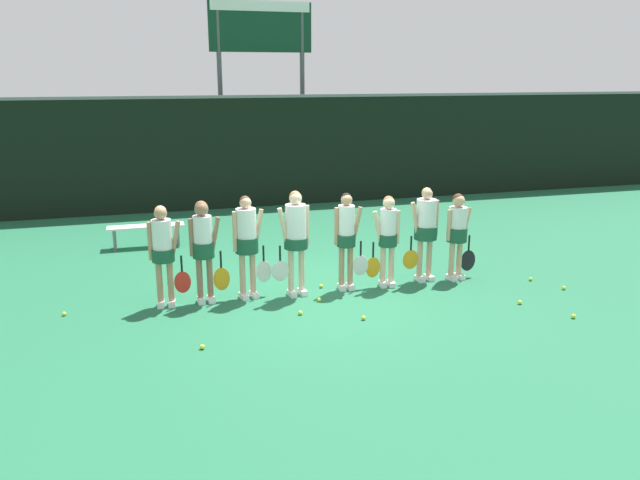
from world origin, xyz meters
name	(u,v)px	position (x,y,z in m)	size (l,w,h in m)	color
ground_plane	(320,292)	(0.00, 0.00, 0.00)	(140.00, 140.00, 0.00)	#216642
fence_windscreen	(246,152)	(0.00, 7.42, 1.57)	(60.00, 0.08, 3.11)	black
scoreboard	(261,49)	(0.79, 8.88, 4.36)	(3.01, 0.15, 5.68)	#515156
bench_courtside	(146,229)	(-2.82, 3.88, 0.41)	(1.63, 0.36, 0.48)	silver
player_0	(163,248)	(-2.59, 0.07, 0.98)	(0.63, 0.36, 1.67)	tan
player_1	(204,243)	(-1.95, 0.07, 1.01)	(0.63, 0.35, 1.71)	#8C664C
player_2	(247,238)	(-1.24, 0.09, 1.03)	(0.65, 0.38, 1.75)	tan
player_3	(296,234)	(-0.43, -0.02, 1.09)	(0.68, 0.40, 1.81)	beige
player_4	(347,234)	(0.49, 0.03, 1.00)	(0.61, 0.33, 1.72)	tan
player_5	(388,234)	(1.23, -0.01, 0.95)	(0.60, 0.33, 1.63)	beige
player_6	(426,226)	(2.01, 0.09, 1.02)	(0.70, 0.41, 1.72)	tan
player_7	(457,229)	(2.60, 0.00, 0.94)	(0.66, 0.37, 1.60)	tan
tennis_ball_0	(202,347)	(-2.21, -1.78, 0.04)	(0.07, 0.07, 0.07)	#CCE033
tennis_ball_1	(564,288)	(4.15, -1.08, 0.03)	(0.07, 0.07, 0.07)	#CCE033
tennis_ball_2	(531,279)	(3.88, -0.50, 0.03)	(0.07, 0.07, 0.07)	#CCE033
tennis_ball_3	(300,313)	(-0.60, -0.94, 0.03)	(0.07, 0.07, 0.07)	#CCE033
tennis_ball_4	(574,316)	(3.44, -2.26, 0.04)	(0.07, 0.07, 0.07)	#CCE033
tennis_ball_5	(321,286)	(0.08, 0.20, 0.03)	(0.07, 0.07, 0.07)	#CCE033
tennis_ball_6	(319,300)	(-0.15, -0.46, 0.03)	(0.07, 0.07, 0.07)	#CCE033
tennis_ball_7	(64,314)	(-4.16, 0.06, 0.03)	(0.07, 0.07, 0.07)	#CCE033
tennis_ball_8	(520,302)	(2.99, -1.49, 0.03)	(0.07, 0.07, 0.07)	#CCE033
tennis_ball_9	(364,318)	(0.29, -1.41, 0.03)	(0.07, 0.07, 0.07)	#CCE033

